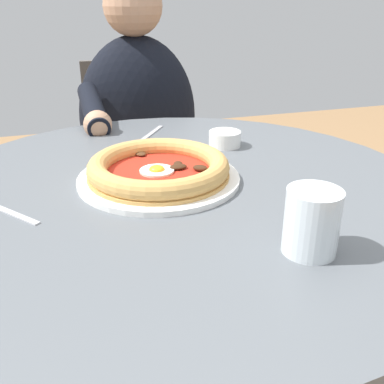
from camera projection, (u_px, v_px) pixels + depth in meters
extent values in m
cylinder|color=#565B60|center=(177.00, 196.00, 0.80)|extent=(0.94, 0.94, 0.04)
cylinder|color=#4E5257|center=(179.00, 350.00, 0.95)|extent=(0.09, 0.09, 0.69)
cylinder|color=white|center=(159.00, 178.00, 0.81)|extent=(0.29, 0.29, 0.01)
cylinder|color=tan|center=(159.00, 174.00, 0.81)|extent=(0.26, 0.26, 0.01)
torus|color=tan|center=(159.00, 166.00, 0.80)|extent=(0.26, 0.26, 0.04)
cylinder|color=red|center=(159.00, 172.00, 0.80)|extent=(0.24, 0.24, 0.00)
cylinder|color=white|center=(157.00, 171.00, 0.80)|extent=(0.06, 0.06, 0.00)
ellipsoid|color=yellow|center=(157.00, 170.00, 0.80)|extent=(0.03, 0.03, 0.02)
ellipsoid|color=#3D2314|center=(178.00, 167.00, 0.81)|extent=(0.03, 0.03, 0.01)
ellipsoid|color=#4C2D19|center=(162.00, 190.00, 0.72)|extent=(0.02, 0.03, 0.01)
ellipsoid|color=#3D2314|center=(129.00, 188.00, 0.72)|extent=(0.03, 0.02, 0.01)
ellipsoid|color=#4C2D19|center=(140.00, 153.00, 0.88)|extent=(0.03, 0.03, 0.01)
ellipsoid|color=#3D2314|center=(178.00, 164.00, 0.83)|extent=(0.02, 0.03, 0.01)
ellipsoid|color=#3D2314|center=(200.00, 168.00, 0.80)|extent=(0.03, 0.03, 0.01)
ellipsoid|color=#3D2314|center=(105.00, 178.00, 0.76)|extent=(0.03, 0.03, 0.01)
ellipsoid|color=#2D6B28|center=(105.00, 178.00, 0.76)|extent=(0.01, 0.01, 0.00)
ellipsoid|color=#2D6B28|center=(143.00, 185.00, 0.74)|extent=(0.01, 0.01, 0.00)
ellipsoid|color=#2D6B28|center=(161.00, 171.00, 0.79)|extent=(0.01, 0.01, 0.00)
cylinder|color=silver|center=(312.00, 222.00, 0.57)|extent=(0.07, 0.07, 0.09)
cylinder|color=silver|center=(310.00, 236.00, 0.58)|extent=(0.06, 0.06, 0.04)
cube|color=silver|center=(12.00, 213.00, 0.69)|extent=(0.08, 0.10, 0.00)
cylinder|color=white|center=(225.00, 139.00, 0.99)|extent=(0.07, 0.07, 0.03)
cylinder|color=olive|center=(225.00, 135.00, 0.98)|extent=(0.06, 0.06, 0.01)
cube|color=#BCBCC1|center=(148.00, 136.00, 1.06)|extent=(0.11, 0.16, 0.00)
cube|color=#282833|center=(145.00, 245.00, 1.60)|extent=(0.36, 0.31, 0.45)
ellipsoid|color=black|center=(138.00, 117.00, 1.41)|extent=(0.38, 0.25, 0.50)
sphere|color=tan|center=(133.00, 6.00, 1.27)|extent=(0.17, 0.17, 0.17)
cylinder|color=black|center=(93.00, 109.00, 1.16)|extent=(0.06, 0.27, 0.10)
sphere|color=tan|center=(98.00, 125.00, 1.08)|extent=(0.07, 0.07, 0.07)
cube|color=#504A45|center=(140.00, 176.00, 1.55)|extent=(0.41, 0.41, 0.02)
cube|color=#504A45|center=(132.00, 110.00, 1.63)|extent=(0.34, 0.05, 0.36)
cylinder|color=#4C4742|center=(98.00, 267.00, 1.46)|extent=(0.02, 0.02, 0.46)
cylinder|color=#4C4742|center=(198.00, 255.00, 1.53)|extent=(0.02, 0.02, 0.46)
cylinder|color=#4C4742|center=(96.00, 220.00, 1.76)|extent=(0.02, 0.02, 0.46)
cylinder|color=#4C4742|center=(180.00, 212.00, 1.83)|extent=(0.02, 0.02, 0.46)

